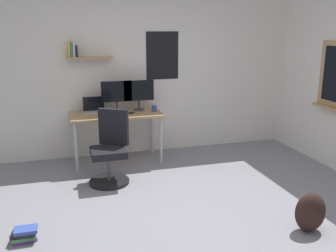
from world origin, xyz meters
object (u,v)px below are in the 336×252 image
(office_chair, at_px, (110,152))
(coffee_mug, at_px, (154,108))
(laptop, at_px, (94,109))
(keyboard, at_px, (112,114))
(book_stack_on_floor, at_px, (24,235))
(monitor_primary, at_px, (117,94))
(computer_mouse, at_px, (131,112))
(monitor_secondary, at_px, (139,93))
(desk, at_px, (116,118))
(backpack, at_px, (310,212))

(office_chair, distance_m, coffee_mug, 1.13)
(laptop, xyz_separation_m, keyboard, (0.24, -0.24, -0.04))
(coffee_mug, bearing_deg, keyboard, -175.55)
(office_chair, bearing_deg, keyboard, 78.64)
(coffee_mug, distance_m, book_stack_on_floor, 2.74)
(laptop, bearing_deg, monitor_primary, -8.13)
(monitor_primary, distance_m, computer_mouse, 0.36)
(monitor_primary, height_order, keyboard, monitor_primary)
(monitor_primary, relative_size, monitor_secondary, 1.00)
(desk, relative_size, laptop, 4.36)
(office_chair, xyz_separation_m, computer_mouse, (0.42, 0.68, 0.35))
(coffee_mug, bearing_deg, desk, 176.68)
(monitor_secondary, distance_m, keyboard, 0.54)
(keyboard, bearing_deg, desk, 50.98)
(office_chair, bearing_deg, desk, 75.02)
(desk, height_order, monitor_primary, monitor_primary)
(desk, distance_m, monitor_secondary, 0.52)
(desk, distance_m, backpack, 3.03)
(coffee_mug, xyz_separation_m, book_stack_on_floor, (-1.77, -1.95, -0.72))
(monitor_primary, bearing_deg, desk, -107.35)
(coffee_mug, bearing_deg, backpack, -69.74)
(computer_mouse, bearing_deg, monitor_secondary, 50.29)
(desk, height_order, office_chair, office_chair)
(laptop, height_order, coffee_mug, laptop)
(keyboard, bearing_deg, laptop, 134.61)
(book_stack_on_floor, bearing_deg, keyboard, 59.32)
(laptop, distance_m, keyboard, 0.34)
(desk, distance_m, monitor_primary, 0.36)
(computer_mouse, bearing_deg, monitor_primary, 133.04)
(coffee_mug, distance_m, backpack, 2.78)
(computer_mouse, height_order, coffee_mug, coffee_mug)
(office_chair, bearing_deg, book_stack_on_floor, -129.05)
(backpack, bearing_deg, book_stack_on_floor, 167.69)
(desk, distance_m, coffee_mug, 0.59)
(book_stack_on_floor, bearing_deg, monitor_secondary, 53.18)
(keyboard, relative_size, coffee_mug, 4.02)
(monitor_primary, height_order, book_stack_on_floor, monitor_primary)
(coffee_mug, bearing_deg, laptop, 167.83)
(desk, bearing_deg, monitor_primary, 72.65)
(computer_mouse, bearing_deg, coffee_mug, 7.85)
(laptop, height_order, backpack, laptop)
(office_chair, bearing_deg, computer_mouse, 58.49)
(monitor_primary, relative_size, backpack, 1.15)
(office_chair, relative_size, computer_mouse, 9.13)
(laptop, bearing_deg, backpack, -56.38)
(computer_mouse, bearing_deg, office_chair, -121.51)
(office_chair, bearing_deg, monitor_primary, 74.72)
(laptop, relative_size, monitor_secondary, 0.67)
(laptop, xyz_separation_m, backpack, (1.82, -2.73, -0.60))
(computer_mouse, relative_size, backpack, 0.26)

